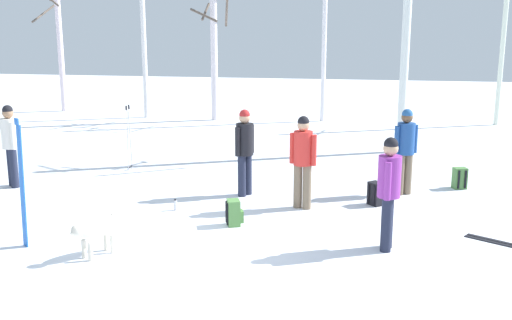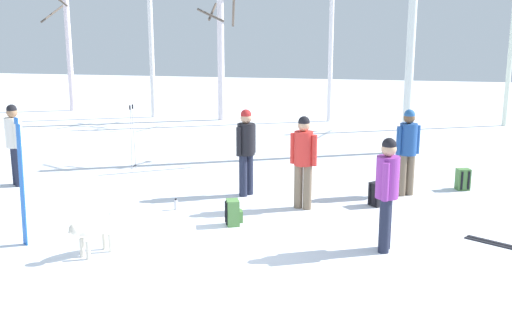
{
  "view_description": "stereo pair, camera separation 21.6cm",
  "coord_description": "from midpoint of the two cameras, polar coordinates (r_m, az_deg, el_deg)",
  "views": [
    {
      "loc": [
        2.69,
        -8.08,
        3.29
      ],
      "look_at": [
        0.79,
        1.98,
        1.0
      ],
      "focal_mm": 42.21,
      "sensor_mm": 36.0,
      "label": 1
    },
    {
      "loc": [
        2.9,
        -8.04,
        3.29
      ],
      "look_at": [
        0.79,
        1.98,
        1.0
      ],
      "focal_mm": 42.21,
      "sensor_mm": 36.0,
      "label": 2
    }
  ],
  "objects": [
    {
      "name": "ground_plane",
      "position": [
        9.14,
        -6.85,
        -8.58
      ],
      "size": [
        60.0,
        60.0,
        0.0
      ],
      "primitive_type": "plane",
      "color": "white"
    },
    {
      "name": "person_0",
      "position": [
        12.14,
        14.68,
        1.23
      ],
      "size": [
        0.46,
        0.34,
        1.72
      ],
      "color": "#72604C",
      "rests_on": "ground_plane"
    },
    {
      "name": "person_1",
      "position": [
        10.91,
        5.08,
        0.34
      ],
      "size": [
        0.5,
        0.34,
        1.72
      ],
      "color": "#72604C",
      "rests_on": "ground_plane"
    },
    {
      "name": "person_2",
      "position": [
        13.41,
        -21.51,
        1.81
      ],
      "size": [
        0.41,
        0.38,
        1.72
      ],
      "color": "#1E2338",
      "rests_on": "ground_plane"
    },
    {
      "name": "person_3",
      "position": [
        11.74,
        -0.42,
        1.27
      ],
      "size": [
        0.34,
        0.47,
        1.72
      ],
      "color": "#1E2338",
      "rests_on": "ground_plane"
    },
    {
      "name": "person_4",
      "position": [
        9.05,
        12.98,
        -2.52
      ],
      "size": [
        0.34,
        0.52,
        1.72
      ],
      "color": "#1E2338",
      "rests_on": "ground_plane"
    },
    {
      "name": "dog",
      "position": [
        9.09,
        -14.53,
        -6.44
      ],
      "size": [
        0.49,
        0.81,
        0.57
      ],
      "color": "beige",
      "rests_on": "ground_plane"
    },
    {
      "name": "ski_pair_planted_0",
      "position": [
        9.63,
        -20.73,
        -2.08
      ],
      "size": [
        0.2,
        0.14,
        1.98
      ],
      "color": "blue",
      "rests_on": "ground_plane"
    },
    {
      "name": "ski_poles_0",
      "position": [
        14.22,
        -11.2,
        2.32
      ],
      "size": [
        0.07,
        0.26,
        1.52
      ],
      "color": "#B2B2BC",
      "rests_on": "ground_plane"
    },
    {
      "name": "backpack_0",
      "position": [
        11.47,
        11.94,
        -3.22
      ],
      "size": [
        0.35,
        0.34,
        0.44
      ],
      "color": "black",
      "rests_on": "ground_plane"
    },
    {
      "name": "backpack_1",
      "position": [
        10.15,
        -1.55,
        -5.03
      ],
      "size": [
        0.34,
        0.31,
        0.44
      ],
      "color": "#4C7F3F",
      "rests_on": "ground_plane"
    },
    {
      "name": "backpack_2",
      "position": [
        13.06,
        19.45,
        -1.75
      ],
      "size": [
        0.31,
        0.33,
        0.44
      ],
      "color": "#4C7F3F",
      "rests_on": "ground_plane"
    },
    {
      "name": "water_bottle_0",
      "position": [
        11.09,
        -7.04,
        -4.21
      ],
      "size": [
        0.06,
        0.06,
        0.21
      ],
      "color": "silver",
      "rests_on": "ground_plane"
    },
    {
      "name": "birch_tree_0",
      "position": [
        24.81,
        -17.21,
        11.28
      ],
      "size": [
        1.45,
        1.6,
        5.57
      ],
      "color": "silver",
      "rests_on": "ground_plane"
    },
    {
      "name": "birch_tree_1",
      "position": [
        22.26,
        -9.74,
        13.06
      ],
      "size": [
        1.35,
        1.35,
        7.09
      ],
      "color": "white",
      "rests_on": "ground_plane"
    },
    {
      "name": "birch_tree_2",
      "position": [
        21.32,
        -3.07,
        12.15
      ],
      "size": [
        1.35,
        1.47,
        5.97
      ],
      "color": "silver",
      "rests_on": "ground_plane"
    },
    {
      "name": "birch_tree_3",
      "position": [
        21.15,
        7.49,
        13.84
      ],
      "size": [
        1.55,
        1.51,
        7.23
      ],
      "color": "white",
      "rests_on": "ground_plane"
    }
  ]
}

